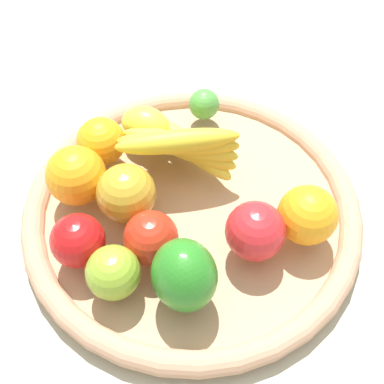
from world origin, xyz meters
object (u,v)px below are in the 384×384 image
at_px(lemon_0, 145,125).
at_px(orange_1, 307,215).
at_px(apple_2, 151,238).
at_px(apple_1, 126,193).
at_px(orange_2, 76,176).
at_px(bell_pepper, 184,275).
at_px(lime_0, 204,104).
at_px(orange_0, 103,140).
at_px(apple_0, 78,241).
at_px(apple_4, 255,231).
at_px(banana_bunch, 182,145).
at_px(apple_3, 113,272).

bearing_deg(lemon_0, orange_1, -97.20).
distance_m(orange_1, apple_2, 0.20).
xyz_separation_m(orange_1, apple_1, (-0.09, 0.21, 0.00)).
relative_size(orange_2, bell_pepper, 0.86).
bearing_deg(lime_0, bell_pepper, -153.48).
relative_size(orange_0, apple_0, 1.03).
bearing_deg(orange_2, bell_pepper, -104.64).
distance_m(orange_1, apple_1, 0.23).
relative_size(apple_1, lime_0, 1.65).
bearing_deg(apple_2, apple_4, -54.93).
bearing_deg(apple_0, bell_pepper, -80.92).
relative_size(apple_4, bell_pepper, 0.80).
bearing_deg(orange_1, apple_2, 130.67).
xyz_separation_m(banana_bunch, apple_1, (-0.11, 0.02, -0.01)).
bearing_deg(apple_4, apple_2, 125.07).
relative_size(orange_0, apple_3, 1.06).
relative_size(orange_2, apple_1, 1.03).
height_order(orange_1, apple_1, apple_1).
bearing_deg(lemon_0, apple_0, -167.06).
bearing_deg(bell_pepper, apple_2, 8.57).
distance_m(apple_1, apple_3, 0.11).
xyz_separation_m(orange_2, apple_1, (0.01, -0.07, -0.00)).
height_order(bell_pepper, apple_3, bell_pepper).
distance_m(orange_2, lemon_0, 0.14).
xyz_separation_m(orange_2, lime_0, (0.22, -0.06, -0.02)).
relative_size(orange_1, apple_1, 0.98).
bearing_deg(apple_0, orange_2, 40.15).
bearing_deg(orange_1, orange_2, 109.78).
distance_m(orange_0, apple_3, 0.21).
bearing_deg(lemon_0, apple_2, -143.10).
bearing_deg(orange_0, banana_bunch, -67.75).
distance_m(apple_2, apple_1, 0.07).
relative_size(apple_2, orange_0, 0.98).
relative_size(apple_4, lime_0, 1.58).
bearing_deg(bell_pepper, orange_0, 0.86).
bearing_deg(orange_0, orange_2, -168.97).
bearing_deg(orange_2, apple_1, -81.31).
bearing_deg(apple_1, orange_0, 54.39).
bearing_deg(banana_bunch, apple_2, -162.29).
height_order(apple_4, apple_2, apple_4).
distance_m(bell_pepper, apple_3, 0.08).
relative_size(orange_2, apple_3, 1.23).
bearing_deg(apple_2, apple_1, 59.91).
height_order(orange_0, lime_0, orange_0).
bearing_deg(orange_1, lemon_0, 82.80).
bearing_deg(apple_2, bell_pepper, -112.65).
bearing_deg(orange_1, banana_bunch, 85.79).
xyz_separation_m(orange_0, apple_3, (-0.16, -0.14, -0.00)).
distance_m(orange_2, bell_pepper, 0.21).
distance_m(orange_1, apple_0, 0.28).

